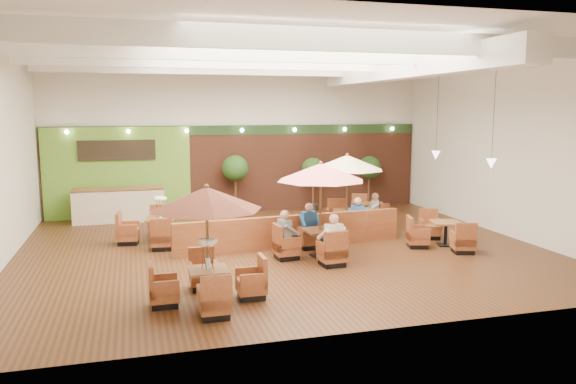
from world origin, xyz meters
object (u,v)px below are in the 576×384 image
object	(u,v)px
diner_3	(358,214)
service_counter	(119,205)
diner_1	(310,221)
booth_divider	(291,232)
table_5	(369,213)
diner_2	(286,230)
table_4	(437,235)
topiary_0	(235,171)
diner_4	(373,208)
table_1	(319,188)
table_0	(207,222)
topiary_1	(313,171)
table_3	(152,227)
topiary_2	(369,170)
table_2	(347,179)
diner_0	(332,235)

from	to	relation	value
diner_3	service_counter	bearing A→B (deg)	170.31
diner_3	diner_1	bearing A→B (deg)	-134.81
booth_divider	table_5	xyz separation A→B (m)	(3.49, 2.62, -0.14)
service_counter	diner_2	world-z (taller)	diner_2
table_4	diner_3	bearing A→B (deg)	159.57
topiary_0	table_5	bearing A→B (deg)	-32.61
diner_4	topiary_0	bearing A→B (deg)	62.73
diner_3	topiary_0	bearing A→B (deg)	144.26
table_1	diner_4	size ratio (longest dim) A/B	3.28
diner_1	diner_3	xyz separation A→B (m)	(1.69, 0.64, 0.00)
table_0	service_counter	bearing A→B (deg)	101.63
service_counter	topiary_1	size ratio (longest dim) A/B	1.49
table_0	diner_4	distance (m)	7.87
diner_1	table_3	bearing A→B (deg)	-28.89
table_5	topiary_2	xyz separation A→B (m)	(1.12, 2.63, 1.19)
service_counter	topiary_2	distance (m)	9.33
topiary_0	table_1	bearing A→B (deg)	-80.83
diner_1	topiary_1	bearing A→B (deg)	-113.97
table_2	topiary_2	xyz separation A→B (m)	(2.45, 3.89, -0.19)
table_0	diner_3	world-z (taller)	table_0
table_1	booth_divider	bearing A→B (deg)	105.78
booth_divider	table_4	distance (m)	4.11
table_4	table_0	bearing A→B (deg)	-140.97
table_5	diner_4	xyz separation A→B (m)	(-0.43, -1.27, 0.43)
diner_0	diner_1	distance (m)	1.83
table_0	table_5	bearing A→B (deg)	45.46
table_2	topiary_1	distance (m)	3.90
table_2	diner_0	world-z (taller)	table_2
topiary_2	table_0	bearing A→B (deg)	-129.23
booth_divider	table_0	bearing A→B (deg)	-130.99
table_4	diner_1	distance (m)	3.64
diner_1	booth_divider	bearing A→B (deg)	-27.36
service_counter	diner_1	distance (m)	7.34
diner_2	table_2	bearing A→B (deg)	121.88
diner_1	diner_2	world-z (taller)	diner_2
table_1	topiary_0	world-z (taller)	table_1
table_3	topiary_2	world-z (taller)	topiary_2
diner_0	table_5	bearing A→B (deg)	44.59
table_3	diner_0	world-z (taller)	table_3
topiary_1	topiary_2	bearing A→B (deg)	0.00
topiary_1	diner_3	xyz separation A→B (m)	(-0.18, -4.80, -0.74)
topiary_1	topiary_2	size ratio (longest dim) A/B	0.99
table_0	diner_0	world-z (taller)	table_0
booth_divider	diner_0	xyz separation A→B (m)	(0.47, -2.02, 0.32)
table_2	table_3	world-z (taller)	table_2
table_1	table_5	bearing A→B (deg)	45.96
service_counter	diner_4	bearing A→B (deg)	-25.53
topiary_1	topiary_2	distance (m)	2.28
table_2	topiary_0	distance (m)	4.78
table_2	topiary_1	xyz separation A→B (m)	(0.18, 3.89, -0.20)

